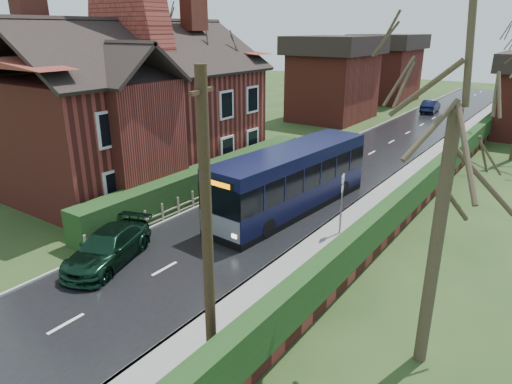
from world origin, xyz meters
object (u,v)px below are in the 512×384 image
Objects in this scene: bus at (291,180)px; telegraph_pole at (207,234)px; car_silver at (234,181)px; brick_house at (136,103)px; car_green at (108,247)px; bus_stop_sign at (342,196)px.

telegraph_pole is at bearing -64.81° from bus.
car_silver is 0.54× the size of telegraph_pole.
bus is 1.33× the size of telegraph_pole.
brick_house is 3.43× the size of car_green.
brick_house is at bearing 112.61° from car_green.
bus_stop_sign is at bearing -2.58° from brick_house.
bus is at bearing 140.18° from bus_stop_sign.
bus_stop_sign is at bearing -20.24° from car_silver.
bus_stop_sign is at bearing 80.00° from telegraph_pole.
telegraph_pole is (13.53, -9.78, -0.54)m from brick_house.
bus is at bearing 4.75° from brick_house.
brick_house is 7.05m from car_silver.
brick_house is 5.33× the size of bus_stop_sign.
car_silver is at bearing 150.07° from bus_stop_sign.
bus_stop_sign is (6.06, 7.01, 1.19)m from car_green.
car_silver is at bearing 76.18° from car_green.
brick_house reaches higher than bus_stop_sign.
bus is 2.36× the size of car_green.
telegraph_pole is (0.80, -9.20, 2.03)m from bus_stop_sign.
bus is at bearing 52.44° from car_green.
bus is at bearing 95.78° from telegraph_pole.
car_silver is 8.64m from car_green.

